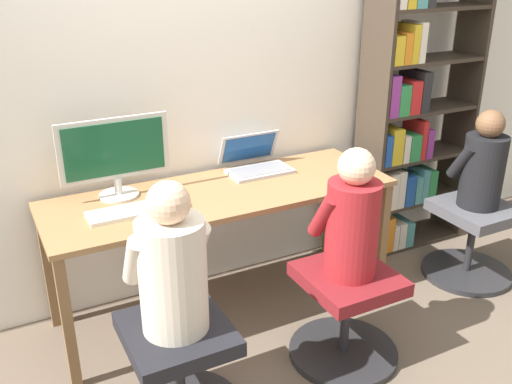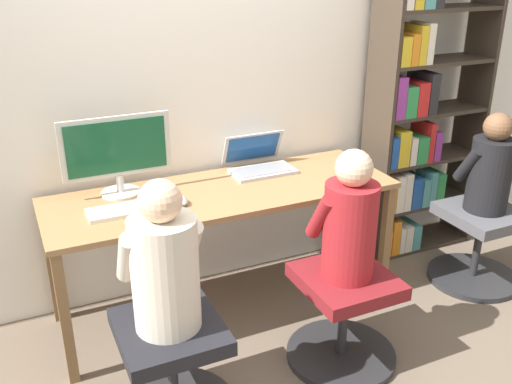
{
  "view_description": "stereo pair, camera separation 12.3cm",
  "coord_description": "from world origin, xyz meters",
  "px_view_note": "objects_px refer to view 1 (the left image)",
  "views": [
    {
      "loc": [
        -1.15,
        -2.32,
        1.97
      ],
      "look_at": [
        0.11,
        0.13,
        0.8
      ],
      "focal_mm": 40.0,
      "sensor_mm": 36.0,
      "label": 1
    },
    {
      "loc": [
        -1.04,
        -2.37,
        1.97
      ],
      "look_at": [
        0.11,
        0.13,
        0.8
      ],
      "focal_mm": 40.0,
      "sensor_mm": 36.0,
      "label": 2
    }
  ],
  "objects_px": {
    "desktop_monitor": "(115,156)",
    "person_near_shelf": "(483,165)",
    "person_at_monitor": "(172,267)",
    "person_at_laptop": "(352,220)",
    "office_chair_right": "(346,313)",
    "office_chair_side": "(471,239)",
    "office_chair_left": "(179,371)",
    "laptop": "(256,163)",
    "keyboard": "(130,211)",
    "bookshelf": "(407,123)"
  },
  "relations": [
    {
      "from": "office_chair_left",
      "to": "office_chair_side",
      "type": "bearing_deg",
      "value": 8.58
    },
    {
      "from": "keyboard",
      "to": "office_chair_left",
      "type": "bearing_deg",
      "value": -90.64
    },
    {
      "from": "office_chair_left",
      "to": "office_chair_side",
      "type": "relative_size",
      "value": 1.0
    },
    {
      "from": "person_at_monitor",
      "to": "person_near_shelf",
      "type": "bearing_deg",
      "value": 8.57
    },
    {
      "from": "office_chair_right",
      "to": "bookshelf",
      "type": "height_order",
      "value": "bookshelf"
    },
    {
      "from": "person_at_laptop",
      "to": "person_near_shelf",
      "type": "height_order",
      "value": "person_at_laptop"
    },
    {
      "from": "desktop_monitor",
      "to": "person_at_laptop",
      "type": "bearing_deg",
      "value": -44.36
    },
    {
      "from": "person_at_monitor",
      "to": "office_chair_left",
      "type": "bearing_deg",
      "value": -90.0
    },
    {
      "from": "person_at_laptop",
      "to": "person_near_shelf",
      "type": "distance_m",
      "value": 1.23
    },
    {
      "from": "person_near_shelf",
      "to": "office_chair_right",
      "type": "bearing_deg",
      "value": -165.95
    },
    {
      "from": "desktop_monitor",
      "to": "laptop",
      "type": "height_order",
      "value": "desktop_monitor"
    },
    {
      "from": "office_chair_right",
      "to": "person_at_monitor",
      "type": "relative_size",
      "value": 0.86
    },
    {
      "from": "laptop",
      "to": "person_at_monitor",
      "type": "height_order",
      "value": "person_at_monitor"
    },
    {
      "from": "keyboard",
      "to": "office_chair_left",
      "type": "xyz_separation_m",
      "value": [
        -0.01,
        -0.66,
        -0.5
      ]
    },
    {
      "from": "office_chair_side",
      "to": "bookshelf",
      "type": "bearing_deg",
      "value": 104.35
    },
    {
      "from": "laptop",
      "to": "person_at_monitor",
      "type": "relative_size",
      "value": 0.57
    },
    {
      "from": "office_chair_right",
      "to": "person_near_shelf",
      "type": "height_order",
      "value": "person_near_shelf"
    },
    {
      "from": "desktop_monitor",
      "to": "office_chair_left",
      "type": "relative_size",
      "value": 1.02
    },
    {
      "from": "desktop_monitor",
      "to": "person_at_monitor",
      "type": "xyz_separation_m",
      "value": [
        -0.02,
        -0.89,
        -0.19
      ]
    },
    {
      "from": "laptop",
      "to": "bookshelf",
      "type": "height_order",
      "value": "bookshelf"
    },
    {
      "from": "desktop_monitor",
      "to": "office_chair_right",
      "type": "distance_m",
      "value": 1.44
    },
    {
      "from": "office_chair_left",
      "to": "office_chair_side",
      "type": "height_order",
      "value": "same"
    },
    {
      "from": "office_chair_right",
      "to": "person_at_monitor",
      "type": "xyz_separation_m",
      "value": [
        -0.91,
        -0.02,
        0.53
      ]
    },
    {
      "from": "person_at_laptop",
      "to": "keyboard",
      "type": "bearing_deg",
      "value": 145.14
    },
    {
      "from": "laptop",
      "to": "keyboard",
      "type": "distance_m",
      "value": 0.88
    },
    {
      "from": "office_chair_side",
      "to": "desktop_monitor",
      "type": "bearing_deg",
      "value": 164.39
    },
    {
      "from": "person_at_monitor",
      "to": "bookshelf",
      "type": "bearing_deg",
      "value": 23.69
    },
    {
      "from": "desktop_monitor",
      "to": "office_chair_left",
      "type": "distance_m",
      "value": 1.15
    },
    {
      "from": "office_chair_left",
      "to": "bookshelf",
      "type": "relative_size",
      "value": 0.29
    },
    {
      "from": "office_chair_right",
      "to": "laptop",
      "type": "bearing_deg",
      "value": 93.83
    },
    {
      "from": "laptop",
      "to": "person_at_laptop",
      "type": "xyz_separation_m",
      "value": [
        0.06,
        -0.88,
        -0.01
      ]
    },
    {
      "from": "office_chair_left",
      "to": "person_at_monitor",
      "type": "distance_m",
      "value": 0.53
    },
    {
      "from": "bookshelf",
      "to": "person_near_shelf",
      "type": "height_order",
      "value": "bookshelf"
    },
    {
      "from": "office_chair_side",
      "to": "office_chair_left",
      "type": "bearing_deg",
      "value": -171.42
    },
    {
      "from": "office_chair_right",
      "to": "person_at_laptop",
      "type": "distance_m",
      "value": 0.53
    },
    {
      "from": "office_chair_right",
      "to": "person_at_laptop",
      "type": "height_order",
      "value": "person_at_laptop"
    },
    {
      "from": "laptop",
      "to": "person_near_shelf",
      "type": "height_order",
      "value": "person_near_shelf"
    },
    {
      "from": "desktop_monitor",
      "to": "bookshelf",
      "type": "relative_size",
      "value": 0.29
    },
    {
      "from": "office_chair_right",
      "to": "person_at_monitor",
      "type": "height_order",
      "value": "person_at_monitor"
    },
    {
      "from": "laptop",
      "to": "person_at_laptop",
      "type": "bearing_deg",
      "value": -86.15
    },
    {
      "from": "office_chair_left",
      "to": "bookshelf",
      "type": "height_order",
      "value": "bookshelf"
    },
    {
      "from": "desktop_monitor",
      "to": "person_near_shelf",
      "type": "relative_size",
      "value": 0.95
    },
    {
      "from": "desktop_monitor",
      "to": "keyboard",
      "type": "distance_m",
      "value": 0.33
    },
    {
      "from": "person_at_monitor",
      "to": "office_chair_side",
      "type": "xyz_separation_m",
      "value": [
        2.1,
        0.31,
        -0.53
      ]
    },
    {
      "from": "bookshelf",
      "to": "person_near_shelf",
      "type": "relative_size",
      "value": 3.24
    },
    {
      "from": "desktop_monitor",
      "to": "office_chair_left",
      "type": "bearing_deg",
      "value": -91.17
    },
    {
      "from": "laptop",
      "to": "keyboard",
      "type": "xyz_separation_m",
      "value": [
        -0.84,
        -0.25,
        -0.03
      ]
    },
    {
      "from": "laptop",
      "to": "office_chair_left",
      "type": "distance_m",
      "value": 1.35
    },
    {
      "from": "office_chair_right",
      "to": "office_chair_left",
      "type": "bearing_deg",
      "value": -178.53
    },
    {
      "from": "laptop",
      "to": "office_chair_side",
      "type": "xyz_separation_m",
      "value": [
        1.25,
        -0.59,
        -0.54
      ]
    }
  ]
}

